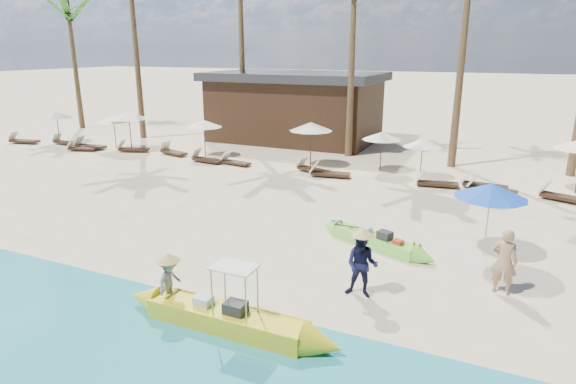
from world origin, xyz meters
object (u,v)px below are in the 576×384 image
at_px(yellow_canoe, 227,318).
at_px(tourist, 504,261).
at_px(green_canoe, 374,240).
at_px(blue_umbrella, 491,191).

xyz_separation_m(yellow_canoe, tourist, (5.24, 4.12, 0.59)).
bearing_deg(yellow_canoe, tourist, 38.32).
xyz_separation_m(green_canoe, yellow_canoe, (-1.71, -5.65, 0.05)).
xyz_separation_m(green_canoe, tourist, (3.54, -1.53, 0.63)).
xyz_separation_m(yellow_canoe, blue_umbrella, (4.74, 6.29, 1.70)).
bearing_deg(tourist, blue_umbrella, -72.13).
xyz_separation_m(tourist, blue_umbrella, (-0.50, 2.18, 1.11)).
bearing_deg(green_canoe, yellow_canoe, -85.47).
xyz_separation_m(green_canoe, blue_umbrella, (3.03, 0.65, 1.75)).
bearing_deg(yellow_canoe, blue_umbrella, 53.21).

